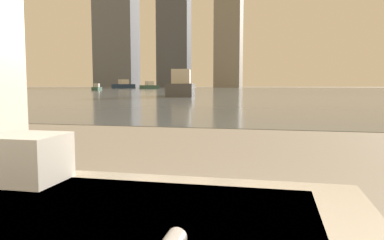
# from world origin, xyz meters

# --- Properties ---
(towel_stack) EXTENTS (0.23, 0.22, 0.16)m
(towel_stack) POSITION_xyz_m (-0.24, 0.77, 0.62)
(towel_stack) COLOR white
(towel_stack) RESTS_ON bathtub
(harbor_water) EXTENTS (180.00, 110.00, 0.01)m
(harbor_water) POSITION_xyz_m (0.00, 62.00, 0.01)
(harbor_water) COLOR slate
(harbor_water) RESTS_ON ground_plane
(harbor_boat_1) EXTENTS (3.28, 4.37, 1.57)m
(harbor_boat_1) POSITION_xyz_m (-24.57, 73.50, 0.56)
(harbor_boat_1) COLOR #335647
(harbor_boat_1) RESTS_ON harbor_water
(harbor_boat_2) EXTENTS (1.55, 2.92, 1.04)m
(harbor_boat_2) POSITION_xyz_m (-25.71, 52.19, 0.38)
(harbor_boat_2) COLOR #335647
(harbor_boat_2) RESTS_ON harbor_water
(harbor_boat_3) EXTENTS (4.31, 5.81, 2.09)m
(harbor_boat_3) POSITION_xyz_m (-33.93, 82.32, 0.75)
(harbor_boat_3) COLOR navy
(harbor_boat_3) RESTS_ON harbor_water
(harbor_boat_4) EXTENTS (2.69, 5.57, 2.00)m
(harbor_boat_4) POSITION_xyz_m (-6.27, 27.18, 0.71)
(harbor_boat_4) COLOR #4C4C51
(harbor_boat_4) RESTS_ON harbor_water
(skyline_tower_1) EXTENTS (10.10, 6.36, 31.66)m
(skyline_tower_1) POSITION_xyz_m (-31.29, 118.00, 15.83)
(skyline_tower_1) COLOR #4C515B
(skyline_tower_1) RESTS_ON ground_plane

